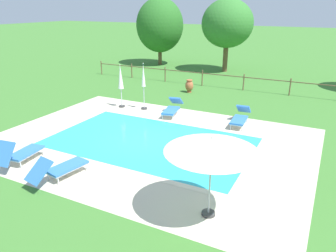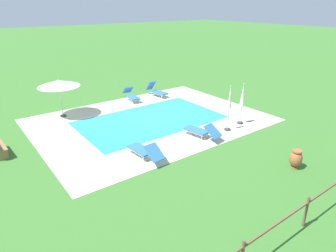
{
  "view_description": "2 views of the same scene",
  "coord_description": "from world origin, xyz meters",
  "px_view_note": "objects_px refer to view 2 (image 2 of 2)",
  "views": [
    {
      "loc": [
        6.14,
        -10.42,
        5.16
      ],
      "look_at": [
        0.58,
        0.5,
        0.6
      ],
      "focal_mm": 34.85,
      "sensor_mm": 36.0,
      "label": 1
    },
    {
      "loc": [
        8.63,
        13.28,
        6.19
      ],
      "look_at": [
        0.59,
        2.49,
        0.6
      ],
      "focal_mm": 31.69,
      "sensor_mm": 36.0,
      "label": 2
    }
  ],
  "objects_px": {
    "sun_lounger_north_near_steps": "(201,131)",
    "terracotta_urn_near_fence": "(296,159)",
    "sun_lounger_north_far": "(144,150)",
    "patio_umbrella_closed_row_mid_west": "(229,103)",
    "sun_lounger_north_mid": "(157,91)",
    "sun_lounger_north_end": "(131,95)",
    "patio_umbrella_open_foreground": "(59,84)",
    "patio_umbrella_closed_row_west": "(243,98)"
  },
  "relations": [
    {
      "from": "patio_umbrella_closed_row_west",
      "to": "patio_umbrella_closed_row_mid_west",
      "type": "bearing_deg",
      "value": 9.94
    },
    {
      "from": "sun_lounger_north_near_steps",
      "to": "patio_umbrella_closed_row_mid_west",
      "type": "height_order",
      "value": "patio_umbrella_closed_row_mid_west"
    },
    {
      "from": "sun_lounger_north_far",
      "to": "patio_umbrella_open_foreground",
      "type": "height_order",
      "value": "patio_umbrella_open_foreground"
    },
    {
      "from": "sun_lounger_north_end",
      "to": "terracotta_urn_near_fence",
      "type": "bearing_deg",
      "value": 93.49
    },
    {
      "from": "patio_umbrella_closed_row_mid_west",
      "to": "terracotta_urn_near_fence",
      "type": "height_order",
      "value": "patio_umbrella_closed_row_mid_west"
    },
    {
      "from": "sun_lounger_north_far",
      "to": "terracotta_urn_near_fence",
      "type": "distance_m",
      "value": 6.2
    },
    {
      "from": "sun_lounger_north_far",
      "to": "terracotta_urn_near_fence",
      "type": "xyz_separation_m",
      "value": [
        -4.43,
        4.34,
        0.06
      ]
    },
    {
      "from": "sun_lounger_north_mid",
      "to": "sun_lounger_north_end",
      "type": "distance_m",
      "value": 2.0
    },
    {
      "from": "patio_umbrella_open_foreground",
      "to": "patio_umbrella_closed_row_west",
      "type": "xyz_separation_m",
      "value": [
        -7.52,
        6.97,
        -0.5
      ]
    },
    {
      "from": "sun_lounger_north_near_steps",
      "to": "sun_lounger_north_mid",
      "type": "xyz_separation_m",
      "value": [
        -2.3,
        -7.17,
        0.03
      ]
    },
    {
      "from": "sun_lounger_north_near_steps",
      "to": "sun_lounger_north_end",
      "type": "xyz_separation_m",
      "value": [
        -0.31,
        -7.35,
        0.01
      ]
    },
    {
      "from": "sun_lounger_north_far",
      "to": "sun_lounger_north_end",
      "type": "bearing_deg",
      "value": -116.33
    },
    {
      "from": "sun_lounger_north_near_steps",
      "to": "patio_umbrella_open_foreground",
      "type": "relative_size",
      "value": 0.89
    },
    {
      "from": "patio_umbrella_open_foreground",
      "to": "patio_umbrella_closed_row_west",
      "type": "bearing_deg",
      "value": 137.19
    },
    {
      "from": "patio_umbrella_open_foreground",
      "to": "patio_umbrella_closed_row_mid_west",
      "type": "xyz_separation_m",
      "value": [
        -6.25,
        7.19,
        -0.49
      ]
    },
    {
      "from": "patio_umbrella_closed_row_mid_west",
      "to": "sun_lounger_north_far",
      "type": "bearing_deg",
      "value": -0.36
    },
    {
      "from": "sun_lounger_north_far",
      "to": "patio_umbrella_closed_row_west",
      "type": "distance_m",
      "value": 6.5
    },
    {
      "from": "patio_umbrella_open_foreground",
      "to": "terracotta_urn_near_fence",
      "type": "relative_size",
      "value": 2.94
    },
    {
      "from": "sun_lounger_north_mid",
      "to": "terracotta_urn_near_fence",
      "type": "distance_m",
      "value": 11.72
    },
    {
      "from": "sun_lounger_north_mid",
      "to": "sun_lounger_north_near_steps",
      "type": "bearing_deg",
      "value": 72.18
    },
    {
      "from": "patio_umbrella_closed_row_west",
      "to": "sun_lounger_north_mid",
      "type": "bearing_deg",
      "value": -84.35
    },
    {
      "from": "sun_lounger_north_mid",
      "to": "sun_lounger_north_end",
      "type": "height_order",
      "value": "sun_lounger_north_mid"
    },
    {
      "from": "patio_umbrella_closed_row_west",
      "to": "terracotta_urn_near_fence",
      "type": "xyz_separation_m",
      "value": [
        1.97,
        4.53,
        -1.07
      ]
    },
    {
      "from": "sun_lounger_north_mid",
      "to": "sun_lounger_north_far",
      "type": "xyz_separation_m",
      "value": [
        5.69,
        7.31,
        -0.03
      ]
    },
    {
      "from": "sun_lounger_north_far",
      "to": "patio_umbrella_closed_row_mid_west",
      "type": "distance_m",
      "value": 5.26
    },
    {
      "from": "sun_lounger_north_near_steps",
      "to": "sun_lounger_north_far",
      "type": "distance_m",
      "value": 3.39
    },
    {
      "from": "sun_lounger_north_near_steps",
      "to": "terracotta_urn_near_fence",
      "type": "relative_size",
      "value": 2.63
    },
    {
      "from": "sun_lounger_north_mid",
      "to": "patio_umbrella_closed_row_west",
      "type": "height_order",
      "value": "patio_umbrella_closed_row_west"
    },
    {
      "from": "sun_lounger_north_end",
      "to": "sun_lounger_north_mid",
      "type": "bearing_deg",
      "value": 174.94
    },
    {
      "from": "sun_lounger_north_far",
      "to": "patio_umbrella_closed_row_west",
      "type": "bearing_deg",
      "value": -178.31
    },
    {
      "from": "sun_lounger_north_end",
      "to": "patio_umbrella_closed_row_mid_west",
      "type": "distance_m",
      "value": 7.74
    },
    {
      "from": "sun_lounger_north_mid",
      "to": "patio_umbrella_open_foreground",
      "type": "distance_m",
      "value": 7.0
    },
    {
      "from": "sun_lounger_north_mid",
      "to": "sun_lounger_north_end",
      "type": "xyz_separation_m",
      "value": [
        1.99,
        -0.18,
        -0.02
      ]
    },
    {
      "from": "patio_umbrella_closed_row_west",
      "to": "sun_lounger_north_end",
      "type": "bearing_deg",
      "value": -69.73
    },
    {
      "from": "sun_lounger_north_mid",
      "to": "sun_lounger_north_end",
      "type": "relative_size",
      "value": 0.92
    },
    {
      "from": "sun_lounger_north_end",
      "to": "patio_umbrella_closed_row_mid_west",
      "type": "bearing_deg",
      "value": 100.77
    },
    {
      "from": "sun_lounger_north_near_steps",
      "to": "patio_umbrella_open_foreground",
      "type": "bearing_deg",
      "value": -57.25
    },
    {
      "from": "patio_umbrella_closed_row_west",
      "to": "patio_umbrella_open_foreground",
      "type": "bearing_deg",
      "value": -42.81
    },
    {
      "from": "sun_lounger_north_near_steps",
      "to": "sun_lounger_north_far",
      "type": "bearing_deg",
      "value": 2.39
    },
    {
      "from": "sun_lounger_north_near_steps",
      "to": "terracotta_urn_near_fence",
      "type": "bearing_deg",
      "value": 103.02
    },
    {
      "from": "sun_lounger_north_near_steps",
      "to": "sun_lounger_north_far",
      "type": "relative_size",
      "value": 1.02
    },
    {
      "from": "patio_umbrella_open_foreground",
      "to": "terracotta_urn_near_fence",
      "type": "bearing_deg",
      "value": 115.76
    }
  ]
}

